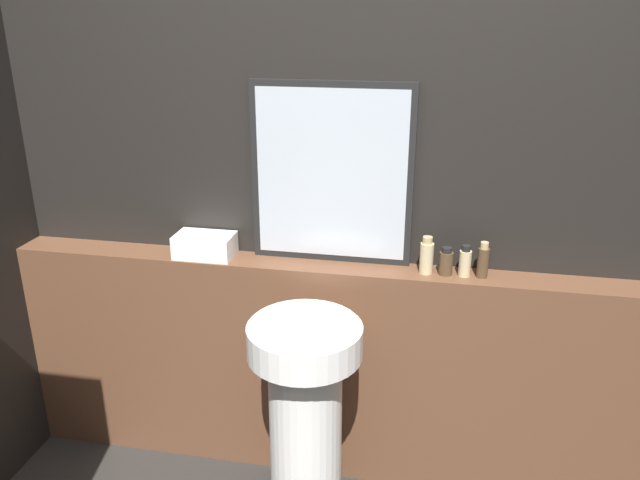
% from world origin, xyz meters
% --- Properties ---
extents(wall_back, '(8.00, 0.06, 2.50)m').
position_xyz_m(wall_back, '(0.00, 1.51, 1.25)').
color(wall_back, black).
rests_on(wall_back, ground_plane).
extents(vanity_counter, '(2.73, 0.16, 0.96)m').
position_xyz_m(vanity_counter, '(0.00, 1.40, 0.48)').
color(vanity_counter, brown).
rests_on(vanity_counter, ground_plane).
extents(pedestal_sink, '(0.41, 0.41, 0.89)m').
position_xyz_m(pedestal_sink, '(-0.05, 1.04, 0.51)').
color(pedestal_sink, white).
rests_on(pedestal_sink, ground_plane).
extents(mirror, '(0.63, 0.03, 0.71)m').
position_xyz_m(mirror, '(-0.04, 1.47, 1.32)').
color(mirror, black).
rests_on(mirror, vanity_counter).
extents(towel_stack, '(0.24, 0.14, 0.09)m').
position_xyz_m(towel_stack, '(-0.55, 1.40, 1.01)').
color(towel_stack, white).
rests_on(towel_stack, vanity_counter).
extents(shampoo_bottle, '(0.05, 0.05, 0.15)m').
position_xyz_m(shampoo_bottle, '(0.35, 1.40, 1.03)').
color(shampoo_bottle, '#C6B284').
rests_on(shampoo_bottle, vanity_counter).
extents(conditioner_bottle, '(0.05, 0.05, 0.11)m').
position_xyz_m(conditioner_bottle, '(0.42, 1.40, 1.01)').
color(conditioner_bottle, '#4C3823').
rests_on(conditioner_bottle, vanity_counter).
extents(lotion_bottle, '(0.05, 0.05, 0.12)m').
position_xyz_m(lotion_bottle, '(0.49, 1.40, 1.02)').
color(lotion_bottle, '#C6B284').
rests_on(lotion_bottle, vanity_counter).
extents(body_wash_bottle, '(0.04, 0.04, 0.14)m').
position_xyz_m(body_wash_bottle, '(0.56, 1.40, 1.03)').
color(body_wash_bottle, '#4C3823').
rests_on(body_wash_bottle, vanity_counter).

